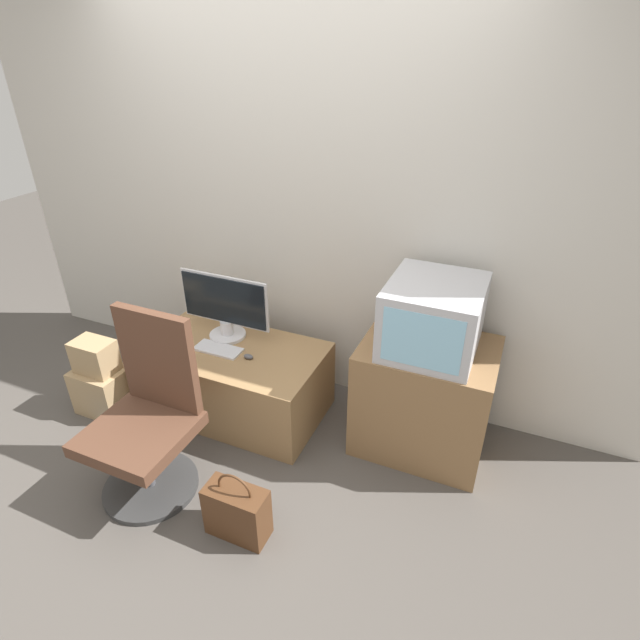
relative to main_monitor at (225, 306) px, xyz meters
name	(u,v)px	position (x,y,z in m)	size (l,w,h in m)	color
ground_plane	(189,508)	(0.30, -0.92, -0.67)	(12.00, 12.00, 0.00)	#4C4742
wall_back	(294,195)	(0.30, 0.40, 0.63)	(4.40, 0.05, 2.60)	beige
desk	(235,379)	(0.11, -0.12, -0.44)	(1.12, 0.64, 0.46)	#937047
side_stand	(424,397)	(1.28, 0.04, -0.34)	(0.73, 0.56, 0.67)	olive
main_monitor	(225,306)	(0.00, 0.00, 0.00)	(0.61, 0.23, 0.42)	silver
keyboard	(218,349)	(0.04, -0.17, -0.21)	(0.29, 0.13, 0.01)	silver
mouse	(248,357)	(0.25, -0.17, -0.20)	(0.06, 0.04, 0.03)	#4C4C51
crt_tv	(433,317)	(1.27, 0.03, 0.19)	(0.48, 0.53, 0.38)	#B7B7BC
office_chair	(148,421)	(0.03, -0.82, -0.26)	(0.50, 0.50, 0.98)	#333333
cardboard_box_lower	(104,389)	(-0.68, -0.47, -0.52)	(0.32, 0.26, 0.30)	#A3845B
cardboard_box_upper	(95,356)	(-0.68, -0.47, -0.27)	(0.25, 0.17, 0.21)	#A3845B
handbag	(237,511)	(0.62, -0.94, -0.53)	(0.31, 0.15, 0.39)	#4C2D19
book	(93,438)	(-0.54, -0.73, -0.66)	(0.18, 0.13, 0.02)	navy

